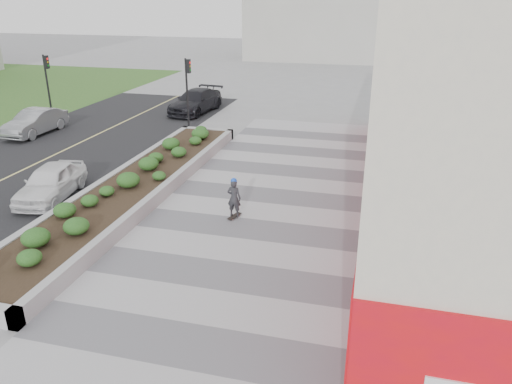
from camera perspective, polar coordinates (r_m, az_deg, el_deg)
ground at (r=13.55m, az=-6.42°, el=-13.25°), size 160.00×160.00×0.00m
walkway at (r=15.95m, az=-2.60°, el=-7.28°), size 8.00×36.00×0.01m
building at (r=19.82m, az=22.69°, el=9.18°), size 6.04×24.08×8.00m
planter at (r=21.14m, az=-13.76°, el=0.88°), size 3.00×18.00×0.90m
street at (r=24.93m, az=-27.00°, el=1.26°), size 10.00×40.00×0.00m
traffic_signal_near at (r=30.45m, az=-7.81°, el=12.22°), size 0.33×0.28×4.20m
traffic_signal_far at (r=34.57m, az=-22.73°, el=11.91°), size 0.33×0.28×4.20m
manhole_cover at (r=15.82m, az=-0.85°, el=-7.52°), size 0.44×0.44×0.01m
skateboarder at (r=18.21m, az=-2.52°, el=-0.67°), size 0.53×0.75×1.56m
car_white at (r=21.63m, az=-22.42°, el=1.06°), size 2.26×4.26×1.38m
car_silver at (r=32.10m, az=-23.93°, el=7.32°), size 1.60×4.38×1.43m
car_dark at (r=35.24m, az=-6.92°, el=10.26°), size 2.73×5.48×1.53m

